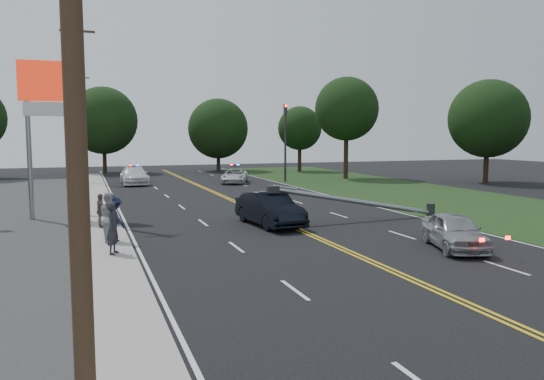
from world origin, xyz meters
name	(u,v)px	position (x,y,z in m)	size (l,w,h in m)	color
ground	(374,263)	(0.00, 0.00, 0.00)	(120.00, 120.00, 0.00)	black
sidewalk	(103,227)	(-8.40, 10.00, 0.06)	(1.80, 70.00, 0.12)	#9D988E
grass_verge	(486,207)	(13.50, 10.00, 0.01)	(12.00, 80.00, 0.01)	black
centerline_yellow	(274,219)	(0.00, 10.00, 0.01)	(0.36, 80.00, 0.00)	gold
pylon_sign	(53,101)	(-10.50, 14.00, 6.00)	(3.20, 0.35, 8.00)	gray
traffic_signal	(285,136)	(8.30, 30.00, 4.21)	(0.28, 0.41, 7.05)	#2D2D30
fallen_streetlight	(366,202)	(4.19, 8.00, 0.92)	(9.36, 0.44, 1.91)	#2D2D30
utility_pole_near	(74,75)	(-9.20, -8.00, 5.08)	(1.60, 0.28, 10.00)	#382619
utility_pole_mid	(80,119)	(-9.20, 12.00, 5.08)	(1.60, 0.28, 10.00)	#382619
utility_pole_far	(82,126)	(-9.20, 34.00, 5.08)	(1.60, 0.28, 10.00)	#382619
tree_6	(103,121)	(-6.91, 46.96, 5.86)	(7.50, 7.50, 9.62)	black
tree_7	(218,129)	(5.97, 46.11, 5.00)	(7.07, 7.07, 8.54)	black
tree_8	(300,128)	(14.79, 42.21, 5.03)	(5.12, 5.12, 7.60)	black
tree_9	(347,109)	(15.01, 30.96, 6.76)	(6.15, 6.15, 9.86)	black
tree_13	(488,119)	(24.71, 22.74, 5.70)	(6.89, 6.89, 9.15)	black
crashed_sedan	(270,209)	(-0.87, 8.20, 0.79)	(1.68, 4.81, 1.58)	black
waiting_sedan	(454,231)	(4.01, 0.96, 0.68)	(1.61, 4.01, 1.37)	#999CA1
emergency_a	(235,176)	(3.53, 30.11, 0.63)	(2.10, 4.55, 1.26)	silver
emergency_b	(134,175)	(-5.03, 31.91, 0.78)	(2.19, 5.39, 1.56)	silver
bystander_a	(113,228)	(-8.22, 3.86, 1.05)	(0.68, 0.45, 1.87)	#27262E
bystander_b	(110,217)	(-8.22, 6.18, 1.10)	(0.95, 0.74, 1.96)	#A4A5A9
bystander_c	(115,219)	(-8.05, 6.25, 1.00)	(1.14, 0.66, 1.76)	#181B3C
bystander_d	(101,211)	(-8.48, 9.57, 0.90)	(0.91, 0.38, 1.55)	#63534F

